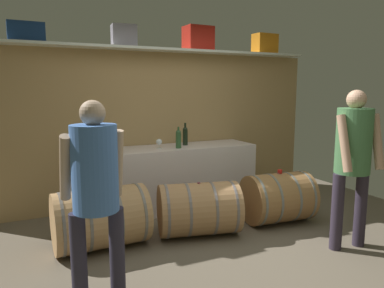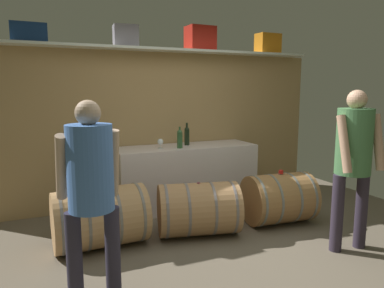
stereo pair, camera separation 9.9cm
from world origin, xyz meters
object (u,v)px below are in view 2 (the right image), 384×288
object	(u,v)px
wine_barrel_far	(198,209)
wine_barrel_near	(279,198)
toolcase_red	(200,38)
wine_barrel_flank	(100,217)
toolcase_navy	(28,33)
wine_bottle_dark	(187,135)
winemaker_pouring	(91,183)
wine_bottle_green	(180,139)
toolcase_orange	(268,44)
work_cabinet	(186,176)
wine_glass	(160,142)
tasting_cup	(281,172)
toolcase_grey	(126,36)
visitor_tasting	(354,154)

from	to	relation	value
wine_barrel_far	wine_barrel_near	bearing A→B (deg)	10.23
toolcase_red	wine_barrel_flank	bearing A→B (deg)	-148.84
toolcase_navy	toolcase_red	xyz separation A→B (m)	(2.20, 0.00, 0.05)
wine_bottle_dark	winemaker_pouring	world-z (taller)	winemaker_pouring
toolcase_red	wine_bottle_green	distance (m)	1.47
toolcase_orange	winemaker_pouring	size ratio (longest dim) A/B	0.23
wine_barrel_near	winemaker_pouring	size ratio (longest dim) A/B	0.54
toolcase_red	work_cabinet	bearing A→B (deg)	-147.81
toolcase_navy	toolcase_red	distance (m)	2.21
wine_bottle_green	wine_barrel_near	world-z (taller)	wine_bottle_green
wine_glass	winemaker_pouring	size ratio (longest dim) A/B	0.08
wine_bottle_green	winemaker_pouring	world-z (taller)	winemaker_pouring
wine_bottle_dark	toolcase_navy	bearing A→B (deg)	175.25
wine_glass	wine_barrel_near	world-z (taller)	wine_glass
work_cabinet	wine_barrel_far	bearing A→B (deg)	-104.79
toolcase_navy	tasting_cup	bearing A→B (deg)	-27.72
toolcase_navy	work_cabinet	world-z (taller)	toolcase_navy
toolcase_grey	wine_bottle_green	distance (m)	1.49
toolcase_red	toolcase_navy	bearing A→B (deg)	177.39
wine_barrel_far	wine_barrel_flank	world-z (taller)	wine_barrel_flank
wine_glass	wine_barrel_far	bearing A→B (deg)	-82.67
wine_barrel_near	wine_barrel_far	world-z (taller)	wine_barrel_near
wine_barrel_flank	visitor_tasting	distance (m)	2.63
wine_bottle_green	toolcase_red	bearing A→B (deg)	37.96
wine_glass	toolcase_grey	bearing A→B (deg)	141.65
toolcase_grey	wine_bottle_dark	size ratio (longest dim) A/B	0.99
wine_bottle_dark	visitor_tasting	size ratio (longest dim) A/B	0.19
wine_bottle_green	visitor_tasting	world-z (taller)	visitor_tasting
wine_barrel_near	tasting_cup	bearing A→B (deg)	5.00
toolcase_grey	wine_glass	bearing A→B (deg)	-33.95
winemaker_pouring	visitor_tasting	size ratio (longest dim) A/B	0.96
toolcase_orange	visitor_tasting	world-z (taller)	toolcase_orange
wine_barrel_far	visitor_tasting	distance (m)	1.72
wine_barrel_flank	visitor_tasting	xyz separation A→B (m)	(2.31, -1.08, 0.68)
toolcase_red	visitor_tasting	world-z (taller)	toolcase_red
toolcase_navy	wine_glass	distance (m)	2.03
wine_bottle_green	wine_barrel_near	size ratio (longest dim) A/B	0.34
work_cabinet	wine_bottle_dark	xyz separation A→B (m)	(0.05, 0.06, 0.56)
toolcase_grey	toolcase_orange	distance (m)	2.20
wine_glass	wine_barrel_near	size ratio (longest dim) A/B	0.15
toolcase_navy	wine_barrel_near	size ratio (longest dim) A/B	0.48
wine_glass	toolcase_red	bearing A→B (deg)	21.78
toolcase_navy	visitor_tasting	size ratio (longest dim) A/B	0.25
visitor_tasting	wine_barrel_far	bearing A→B (deg)	-30.35
wine_barrel_near	wine_bottle_dark	bearing A→B (deg)	128.66
toolcase_navy	visitor_tasting	distance (m)	3.82
toolcase_orange	wine_barrel_near	world-z (taller)	toolcase_orange
wine_barrel_far	winemaker_pouring	world-z (taller)	winemaker_pouring
tasting_cup	winemaker_pouring	size ratio (longest dim) A/B	0.04
winemaker_pouring	work_cabinet	bearing A→B (deg)	50.62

